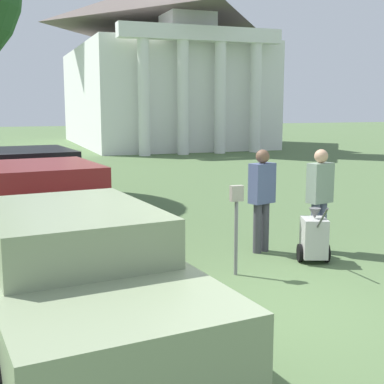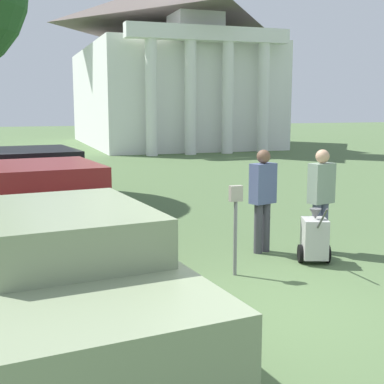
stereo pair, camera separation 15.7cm
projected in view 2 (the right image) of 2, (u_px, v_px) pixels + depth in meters
ground_plane at (278, 311)px, 6.29m from camera, size 120.00×120.00×0.00m
parked_car_sage at (64, 272)px, 5.64m from camera, size 2.34×5.10×1.38m
parked_car_maroon at (43, 210)px, 8.84m from camera, size 2.44×4.94×1.47m
parked_car_black at (34, 183)px, 11.76m from camera, size 2.47×5.46×1.47m
parking_meter at (236, 213)px, 7.48m from camera, size 0.18×0.09×1.29m
person_worker at (263, 195)px, 8.65m from camera, size 0.47×0.34×1.69m
person_supervisor at (321, 194)px, 8.66m from camera, size 0.46×0.32×1.70m
equipment_cart at (314, 238)px, 8.17m from camera, size 0.55×0.99×1.00m
church at (169, 54)px, 32.40m from camera, size 10.03×14.85×23.38m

